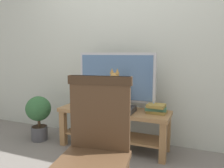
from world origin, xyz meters
name	(u,v)px	position (x,y,z in m)	size (l,w,h in m)	color
ground_plane	(101,168)	(0.00, 0.00, 0.00)	(12.00, 12.00, 0.00)	slate
back_wall	(129,33)	(0.00, 0.88, 1.40)	(7.00, 0.12, 2.80)	#B7BCB2
tv_stand	(114,121)	(-0.05, 0.48, 0.34)	(1.32, 0.41, 0.48)	olive
tv	(116,79)	(-0.05, 0.57, 0.83)	(0.95, 0.20, 0.67)	#B7B7BC
media_box	(116,109)	(0.01, 0.41, 0.51)	(0.42, 0.25, 0.06)	#2D2D30
cat	(116,93)	(0.01, 0.39, 0.70)	(0.22, 0.32, 0.44)	olive
wooden_chair	(95,143)	(0.27, -0.65, 0.56)	(0.51, 0.51, 0.99)	#513823
book_stack	(156,109)	(0.45, 0.51, 0.53)	(0.24, 0.18, 0.10)	olive
potted_plant	(39,114)	(-1.05, 0.35, 0.36)	(0.32, 0.32, 0.59)	#47474C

